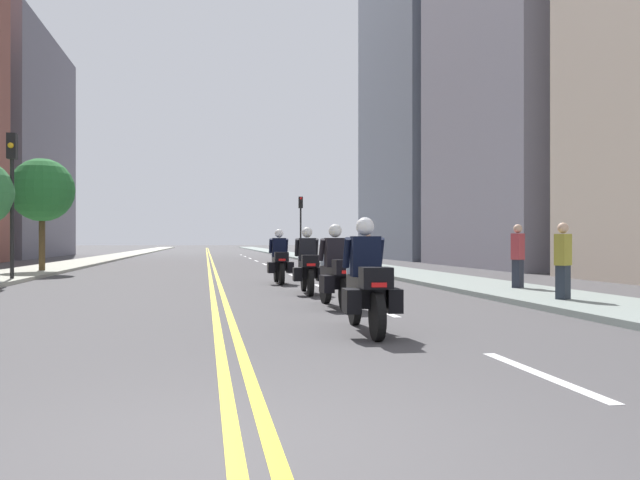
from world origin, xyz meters
TOP-DOWN VIEW (x-y plane):
  - ground_plane at (0.00, 48.00)m, footprint 264.00×264.00m
  - sidewalk_left at (-7.17, 48.00)m, footprint 2.66×144.00m
  - sidewalk_right at (7.17, 48.00)m, footprint 2.66×144.00m
  - centreline_yellow_inner at (-0.12, 48.00)m, footprint 0.12×132.00m
  - centreline_yellow_outer at (0.12, 48.00)m, footprint 0.12×132.00m
  - lane_dashes_white at (2.92, 29.00)m, footprint 0.14×56.40m
  - building_right_1 at (16.50, 26.38)m, footprint 8.87×12.48m
  - building_right_2 at (16.46, 41.39)m, footprint 8.79×14.25m
  - motorcycle_0 at (1.93, 5.03)m, footprint 0.78×2.26m
  - motorcycle_1 at (2.21, 8.53)m, footprint 0.78×2.20m
  - motorcycle_2 at (2.17, 11.90)m, footprint 0.78×2.28m
  - motorcycle_3 at (1.91, 15.82)m, footprint 0.76×2.23m
  - traffic_cone_0 at (4.83, 16.95)m, footprint 0.32×0.32m
  - traffic_light_near at (-6.25, 17.91)m, footprint 0.28×0.38m
  - traffic_light_far at (6.25, 41.19)m, footprint 0.28×0.38m
  - pedestrian_0 at (7.24, 25.98)m, footprint 0.42×0.40m
  - pedestrian_1 at (7.44, 11.42)m, footprint 0.47×0.43m
  - pedestrian_2 at (6.83, 8.29)m, footprint 0.42×0.39m
  - street_tree_1 at (-6.70, 23.67)m, footprint 2.51×2.51m

SIDE VIEW (x-z plane):
  - ground_plane at x=0.00m, z-range 0.00..0.00m
  - centreline_yellow_inner at x=-0.12m, z-range 0.00..0.01m
  - centreline_yellow_outer at x=0.12m, z-range 0.00..0.01m
  - lane_dashes_white at x=2.92m, z-range 0.00..0.01m
  - sidewalk_left at x=-7.17m, z-range 0.00..0.12m
  - sidewalk_right at x=7.17m, z-range 0.00..0.12m
  - traffic_cone_0 at x=4.83m, z-range 0.00..0.66m
  - motorcycle_1 at x=2.21m, z-range -0.16..1.47m
  - motorcycle_0 at x=1.93m, z-range -0.15..1.48m
  - motorcycle_3 at x=1.91m, z-range -0.16..1.49m
  - motorcycle_2 at x=2.17m, z-range -0.15..1.49m
  - pedestrian_0 at x=7.24m, z-range 0.02..1.69m
  - pedestrian_2 at x=6.83m, z-range 0.03..1.69m
  - pedestrian_1 at x=7.44m, z-range 0.03..1.74m
  - traffic_light_far at x=6.25m, z-range 0.86..5.22m
  - traffic_light_near at x=-6.25m, z-range 0.89..5.55m
  - street_tree_1 at x=-6.70m, z-range 1.01..5.59m
  - building_right_2 at x=16.46m, z-range 0.00..22.54m
  - building_right_1 at x=16.50m, z-range 0.00..22.79m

